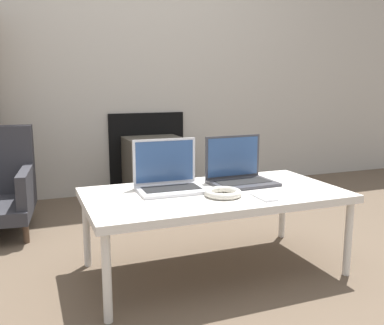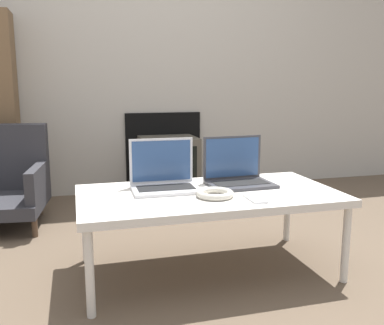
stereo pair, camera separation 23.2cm
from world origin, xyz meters
name	(u,v)px [view 1 (the left image)]	position (x,y,z in m)	size (l,w,h in m)	color
ground_plane	(226,282)	(0.00, 0.00, 0.00)	(14.00, 14.00, 0.00)	brown
wall_back	(128,38)	(0.00, 1.88, 1.29)	(7.00, 0.08, 2.60)	#ADA89E
table	(214,198)	(0.00, 0.15, 0.37)	(1.24, 0.65, 0.40)	silver
laptop_left	(169,179)	(-0.19, 0.26, 0.46)	(0.33, 0.24, 0.24)	silver
laptop_right	(239,173)	(0.19, 0.26, 0.46)	(0.33, 0.24, 0.24)	#38383D
headphones	(222,193)	(0.00, 0.05, 0.42)	(0.17, 0.17, 0.03)	beige
phone	(263,197)	(0.16, -0.04, 0.41)	(0.06, 0.15, 0.01)	silver
tv	(154,167)	(0.13, 1.64, 0.24)	(0.46, 0.39, 0.49)	#4C473D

